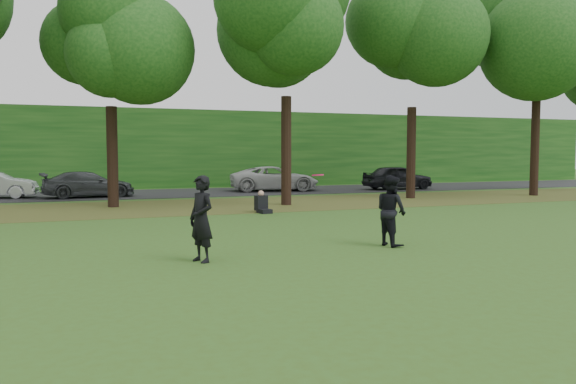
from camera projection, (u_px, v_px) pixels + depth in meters
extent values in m
plane|color=#355119|center=(315.00, 265.00, 11.16)|extent=(120.00, 120.00, 0.00)
cube|color=#51481C|center=(190.00, 206.00, 23.29)|extent=(60.00, 7.00, 0.01)
cube|color=black|center=(162.00, 193.00, 30.75)|extent=(70.00, 7.00, 0.02)
cube|color=#134212|center=(148.00, 149.00, 36.17)|extent=(70.00, 3.00, 5.00)
imported|color=black|center=(201.00, 219.00, 11.42)|extent=(0.66, 0.76, 1.77)
imported|color=black|center=(391.00, 211.00, 13.44)|extent=(0.74, 0.89, 1.69)
imported|color=#3F4246|center=(88.00, 184.00, 27.98)|extent=(4.60, 2.30, 1.28)
imported|color=#BBBBBB|center=(274.00, 179.00, 32.73)|extent=(5.40, 3.03, 1.43)
imported|color=black|center=(397.00, 177.00, 34.18)|extent=(4.31, 1.78, 1.46)
cylinder|color=#E6135A|center=(318.00, 175.00, 12.66)|extent=(0.28, 0.28, 0.06)
cube|color=black|center=(264.00, 211.00, 20.72)|extent=(0.48, 0.61, 0.16)
cube|color=black|center=(261.00, 203.00, 20.95)|extent=(0.47, 0.40, 0.56)
sphere|color=tan|center=(261.00, 193.00, 20.92)|extent=(0.22, 0.22, 0.22)
cylinder|color=black|center=(112.00, 157.00, 22.92)|extent=(0.44, 0.44, 4.12)
sphere|color=#134212|center=(110.00, 38.00, 22.59)|extent=(5.80, 5.80, 5.80)
cylinder|color=black|center=(286.00, 151.00, 23.89)|extent=(0.44, 0.44, 4.62)
sphere|color=#134212|center=(286.00, 22.00, 23.51)|extent=(6.60, 6.60, 6.60)
cylinder|color=black|center=(411.00, 153.00, 27.49)|extent=(0.44, 0.44, 4.45)
sphere|color=#134212|center=(413.00, 45.00, 27.13)|extent=(6.20, 6.20, 6.20)
cylinder|color=black|center=(535.00, 146.00, 29.19)|extent=(0.44, 0.44, 5.17)
sphere|color=#134212|center=(539.00, 28.00, 28.77)|extent=(7.40, 7.40, 7.40)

